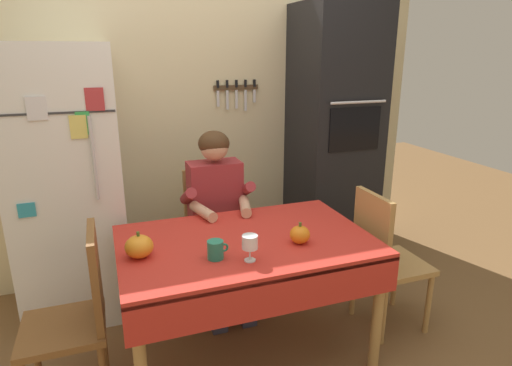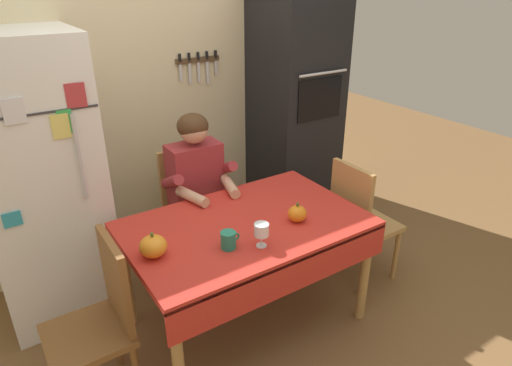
# 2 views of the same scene
# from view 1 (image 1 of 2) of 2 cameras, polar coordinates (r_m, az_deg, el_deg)

# --- Properties ---
(ground_plane) EXTENTS (10.00, 10.00, 0.00)m
(ground_plane) POSITION_cam_1_polar(r_m,az_deg,el_deg) (2.76, -0.56, -22.34)
(ground_plane) COLOR brown
(ground_plane) RESTS_ON ground
(back_wall_assembly) EXTENTS (3.70, 0.13, 2.60)m
(back_wall_assembly) POSITION_cam_1_polar(r_m,az_deg,el_deg) (3.48, -7.29, 9.46)
(back_wall_assembly) COLOR beige
(back_wall_assembly) RESTS_ON ground
(refrigerator) EXTENTS (0.68, 0.71, 1.80)m
(refrigerator) POSITION_cam_1_polar(r_m,az_deg,el_deg) (3.10, -23.63, -0.32)
(refrigerator) COLOR white
(refrigerator) RESTS_ON ground
(wall_oven) EXTENTS (0.60, 0.64, 2.10)m
(wall_oven) POSITION_cam_1_polar(r_m,az_deg,el_deg) (3.55, 10.16, 5.41)
(wall_oven) COLOR black
(wall_oven) RESTS_ON ground
(dining_table) EXTENTS (1.40, 0.90, 0.74)m
(dining_table) POSITION_cam_1_polar(r_m,az_deg,el_deg) (2.46, -1.20, -9.33)
(dining_table) COLOR tan
(dining_table) RESTS_ON ground
(chair_behind_person) EXTENTS (0.40, 0.40, 0.93)m
(chair_behind_person) POSITION_cam_1_polar(r_m,az_deg,el_deg) (3.21, -5.85, -5.72)
(chair_behind_person) COLOR tan
(chair_behind_person) RESTS_ON ground
(seated_person) EXTENTS (0.47, 0.55, 1.25)m
(seated_person) POSITION_cam_1_polar(r_m,az_deg,el_deg) (2.96, -5.08, -3.02)
(seated_person) COLOR #38384C
(seated_person) RESTS_ON ground
(chair_right_side) EXTENTS (0.40, 0.40, 0.93)m
(chair_right_side) POSITION_cam_1_polar(r_m,az_deg,el_deg) (2.88, 16.49, -9.13)
(chair_right_side) COLOR tan
(chair_right_side) RESTS_ON ground
(chair_left_side) EXTENTS (0.40, 0.40, 0.93)m
(chair_left_side) POSITION_cam_1_polar(r_m,az_deg,el_deg) (2.40, -22.44, -15.42)
(chair_left_side) COLOR brown
(chair_left_side) RESTS_ON ground
(coffee_mug) EXTENTS (0.11, 0.08, 0.10)m
(coffee_mug) POSITION_cam_1_polar(r_m,az_deg,el_deg) (2.21, -5.35, -8.77)
(coffee_mug) COLOR #237F66
(coffee_mug) RESTS_ON dining_table
(wine_glass) EXTENTS (0.08, 0.08, 0.14)m
(wine_glass) POSITION_cam_1_polar(r_m,az_deg,el_deg) (2.16, -0.82, -7.92)
(wine_glass) COLOR white
(wine_glass) RESTS_ON dining_table
(pumpkin_large) EXTENTS (0.11, 0.11, 0.12)m
(pumpkin_large) POSITION_cam_1_polar(r_m,az_deg,el_deg) (2.38, 5.81, -6.80)
(pumpkin_large) COLOR orange
(pumpkin_large) RESTS_ON dining_table
(pumpkin_medium) EXTENTS (0.14, 0.14, 0.14)m
(pumpkin_medium) POSITION_cam_1_polar(r_m,az_deg,el_deg) (2.29, -15.19, -8.10)
(pumpkin_medium) COLOR orange
(pumpkin_medium) RESTS_ON dining_table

